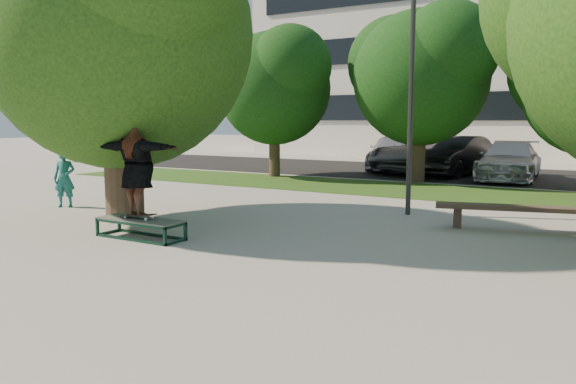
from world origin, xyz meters
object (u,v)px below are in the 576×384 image
Objects in this scene: lamppost at (411,80)px; car_silver_a at (394,152)px; grind_box at (141,228)px; car_silver_b at (509,161)px; tree_left at (118,19)px; car_dark at (454,156)px; bystander at (64,178)px; bench at (521,210)px; car_grey at (423,153)px.

car_silver_a is (-4.50, 11.37, -2.33)m from lamppost.
car_silver_b is (4.21, 14.73, 0.53)m from grind_box.
grind_box is at bearing -123.85° from lamppost.
grind_box is (-3.50, -5.22, -2.96)m from lamppost.
tree_left reaches higher than car_silver_b.
car_silver_b reaches higher than grind_box.
car_dark is (3.00, -1.20, -0.02)m from car_silver_a.
bystander is at bearing -106.08° from car_dark.
tree_left is at bearing 143.78° from grind_box.
lamppost reaches higher than grind_box.
lamppost is 3.85m from bench.
car_dark is 0.97× the size of car_silver_b.
grind_box is 0.30× the size of car_grey.
grind_box is at bearing -83.24° from car_grey.
car_grey is at bearing -28.90° from car_silver_a.
lamppost is 10.54m from car_dark.
car_silver_a is (-7.11, 12.12, 0.39)m from bench.
lamppost is at bearing -7.68° from bystander.
car_silver_a is 0.81× the size of car_grey.
lamppost is 12.45m from car_silver_a.
car_silver_b is at bearing 85.74° from lamppost.
car_silver_a reaches higher than car_silver_b.
car_grey reaches higher than bystander.
car_dark is (6.50, 13.57, 0.05)m from bystander.
car_silver_b is (6.00, 13.42, -3.70)m from tree_left.
tree_left is at bearing -117.17° from car_silver_b.
car_dark reaches higher than car_silver_b.
lamppost is at bearing 149.67° from bench.
car_dark reaches higher than bench.
bench is 11.68m from car_dark.
car_silver_b is at bearing 25.28° from bystander.
car_silver_a is (3.50, 14.77, 0.07)m from bystander.
lamppost is at bearing -72.09° from car_dark.
tree_left is 6.70m from lamppost.
car_dark is 0.81× the size of car_grey.
tree_left is 1.43× the size of car_silver_b.
car_grey is (0.50, 16.08, 0.63)m from grind_box.
car_dark reaches higher than grind_box.
car_dark is at bearing -16.54° from car_grey.
car_grey is at bearing 156.88° from car_silver_b.
bystander is at bearing 179.80° from bench.
lamppost is 1.23× the size of car_silver_b.
grind_box is at bearing -158.09° from bench.
car_dark reaches higher than bystander.
bystander is at bearing 169.54° from tree_left.
grind_box is 0.38× the size of car_silver_a.
car_silver_a is (0.79, 15.27, -3.61)m from tree_left.
bystander is 15.05m from car_dark.
bystander is 15.58m from car_silver_b.
lamppost is at bearing 36.42° from tree_left.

